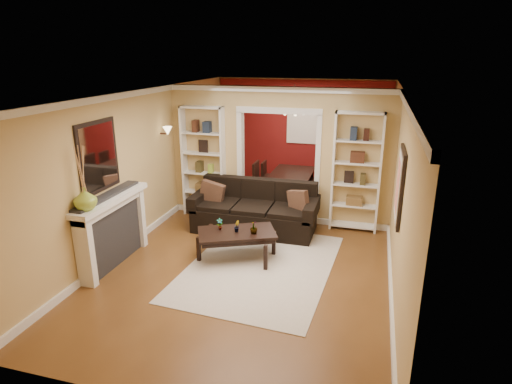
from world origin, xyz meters
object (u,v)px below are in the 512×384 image
(bookshelf_left, at_px, (204,162))
(dining_table, at_px, (292,186))
(bookshelf_right, at_px, (356,173))
(coffee_table, at_px, (237,245))
(sofa, at_px, (254,207))
(fireplace, at_px, (114,231))

(bookshelf_left, bearing_deg, dining_table, 43.25)
(bookshelf_right, relative_size, dining_table, 1.34)
(coffee_table, height_order, bookshelf_left, bookshelf_left)
(bookshelf_right, bearing_deg, coffee_table, -135.06)
(dining_table, bearing_deg, sofa, 170.79)
(fireplace, bearing_deg, sofa, 47.37)
(coffee_table, bearing_deg, bookshelf_right, 20.20)
(coffee_table, height_order, fireplace, fireplace)
(bookshelf_left, xyz_separation_m, dining_table, (1.59, 1.50, -0.85))
(sofa, xyz_separation_m, dining_table, (0.34, 2.08, -0.17))
(fireplace, bearing_deg, dining_table, 62.11)
(sofa, relative_size, bookshelf_left, 1.05)
(bookshelf_left, relative_size, fireplace, 1.35)
(coffee_table, height_order, dining_table, dining_table)
(bookshelf_left, bearing_deg, fireplace, -102.05)
(sofa, distance_m, coffee_table, 1.25)
(sofa, distance_m, bookshelf_right, 2.05)
(sofa, relative_size, bookshelf_right, 1.05)
(coffee_table, xyz_separation_m, dining_table, (0.30, 3.30, 0.06))
(sofa, bearing_deg, dining_table, 80.79)
(bookshelf_right, height_order, fireplace, bookshelf_right)
(bookshelf_right, distance_m, dining_table, 2.29)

